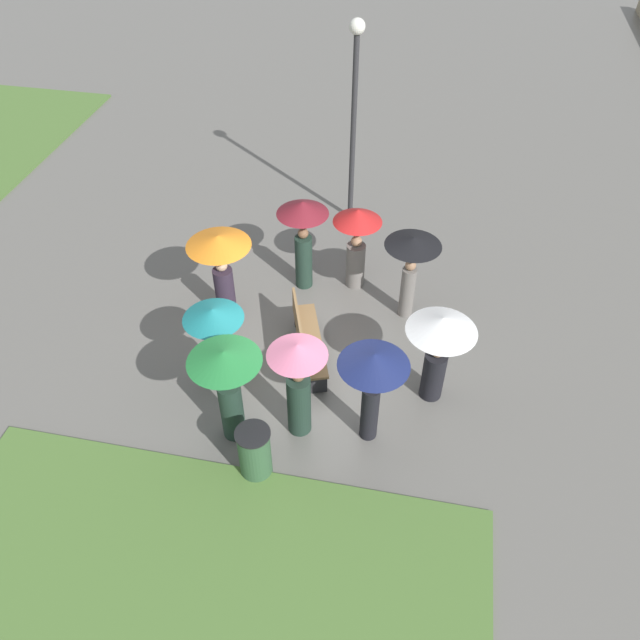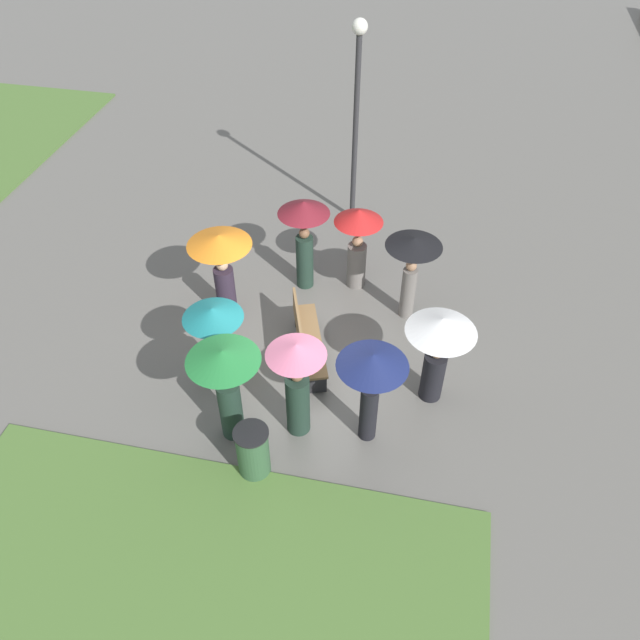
{
  "view_description": "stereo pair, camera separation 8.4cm",
  "coord_description": "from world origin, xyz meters",
  "px_view_note": "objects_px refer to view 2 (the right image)",
  "views": [
    {
      "loc": [
        -7.71,
        -1.83,
        8.42
      ],
      "look_at": [
        0.21,
        -0.24,
        0.86
      ],
      "focal_mm": 35.0,
      "sensor_mm": 36.0,
      "label": 1
    },
    {
      "loc": [
        -7.69,
        -1.91,
        8.42
      ],
      "look_at": [
        0.21,
        -0.24,
        0.86
      ],
      "focal_mm": 35.0,
      "sensor_mm": 36.0,
      "label": 2
    }
  ],
  "objects_px": {
    "park_bench": "(306,339)",
    "crowd_person_red": "(358,235)",
    "crowd_person_black": "(412,258)",
    "crowd_person_green": "(226,378)",
    "crowd_person_white": "(439,341)",
    "crowd_person_orange": "(221,259)",
    "lamp_post": "(357,100)",
    "crowd_person_pink": "(297,378)",
    "crowd_person_navy": "(372,375)",
    "trash_bin": "(253,452)",
    "crowd_person_teal": "(216,334)",
    "crowd_person_maroon": "(304,227)"
  },
  "relations": [
    {
      "from": "lamp_post",
      "to": "crowd_person_green",
      "type": "bearing_deg",
      "value": 172.93
    },
    {
      "from": "lamp_post",
      "to": "crowd_person_white",
      "type": "distance_m",
      "value": 5.88
    },
    {
      "from": "crowd_person_white",
      "to": "crowd_person_pink",
      "type": "height_order",
      "value": "crowd_person_pink"
    },
    {
      "from": "crowd_person_black",
      "to": "crowd_person_orange",
      "type": "bearing_deg",
      "value": -125.92
    },
    {
      "from": "crowd_person_black",
      "to": "lamp_post",
      "type": "bearing_deg",
      "value": 159.43
    },
    {
      "from": "trash_bin",
      "to": "crowd_person_orange",
      "type": "relative_size",
      "value": 0.51
    },
    {
      "from": "lamp_post",
      "to": "crowd_person_pink",
      "type": "relative_size",
      "value": 2.29
    },
    {
      "from": "crowd_person_white",
      "to": "trash_bin",
      "type": "bearing_deg",
      "value": 149.38
    },
    {
      "from": "lamp_post",
      "to": "crowd_person_maroon",
      "type": "height_order",
      "value": "lamp_post"
    },
    {
      "from": "crowd_person_teal",
      "to": "crowd_person_green",
      "type": "height_order",
      "value": "crowd_person_green"
    },
    {
      "from": "crowd_person_white",
      "to": "crowd_person_orange",
      "type": "distance_m",
      "value": 4.3
    },
    {
      "from": "park_bench",
      "to": "crowd_person_teal",
      "type": "relative_size",
      "value": 1.09
    },
    {
      "from": "trash_bin",
      "to": "crowd_person_white",
      "type": "xyz_separation_m",
      "value": [
        2.12,
        -2.55,
        0.84
      ]
    },
    {
      "from": "park_bench",
      "to": "crowd_person_red",
      "type": "bearing_deg",
      "value": -32.97
    },
    {
      "from": "crowd_person_orange",
      "to": "crowd_person_navy",
      "type": "xyz_separation_m",
      "value": [
        -2.36,
        -3.15,
        0.11
      ]
    },
    {
      "from": "park_bench",
      "to": "crowd_person_teal",
      "type": "xyz_separation_m",
      "value": [
        -0.92,
        1.31,
        0.74
      ]
    },
    {
      "from": "crowd_person_pink",
      "to": "crowd_person_black",
      "type": "bearing_deg",
      "value": 58.19
    },
    {
      "from": "crowd_person_orange",
      "to": "crowd_person_navy",
      "type": "bearing_deg",
      "value": -40.7
    },
    {
      "from": "park_bench",
      "to": "crowd_person_maroon",
      "type": "bearing_deg",
      "value": -6.1
    },
    {
      "from": "lamp_post",
      "to": "crowd_person_teal",
      "type": "xyz_separation_m",
      "value": [
        -5.67,
        1.35,
        -1.67
      ]
    },
    {
      "from": "crowd_person_black",
      "to": "crowd_person_maroon",
      "type": "xyz_separation_m",
      "value": [
        0.49,
        2.17,
        0.05
      ]
    },
    {
      "from": "crowd_person_teal",
      "to": "trash_bin",
      "type": "bearing_deg",
      "value": 81.83
    },
    {
      "from": "crowd_person_maroon",
      "to": "crowd_person_navy",
      "type": "bearing_deg",
      "value": -120.92
    },
    {
      "from": "crowd_person_orange",
      "to": "crowd_person_teal",
      "type": "height_order",
      "value": "crowd_person_orange"
    },
    {
      "from": "crowd_person_pink",
      "to": "trash_bin",
      "type": "bearing_deg",
      "value": -123.92
    },
    {
      "from": "lamp_post",
      "to": "crowd_person_red",
      "type": "height_order",
      "value": "lamp_post"
    },
    {
      "from": "crowd_person_black",
      "to": "park_bench",
      "type": "bearing_deg",
      "value": -94.74
    },
    {
      "from": "trash_bin",
      "to": "crowd_person_pink",
      "type": "relative_size",
      "value": 0.5
    },
    {
      "from": "crowd_person_black",
      "to": "crowd_person_maroon",
      "type": "relative_size",
      "value": 0.91
    },
    {
      "from": "crowd_person_green",
      "to": "crowd_person_red",
      "type": "height_order",
      "value": "crowd_person_green"
    },
    {
      "from": "lamp_post",
      "to": "crowd_person_orange",
      "type": "distance_m",
      "value": 4.58
    },
    {
      "from": "crowd_person_teal",
      "to": "crowd_person_pink",
      "type": "bearing_deg",
      "value": 114.76
    },
    {
      "from": "crowd_person_orange",
      "to": "crowd_person_black",
      "type": "distance_m",
      "value": 3.53
    },
    {
      "from": "park_bench",
      "to": "lamp_post",
      "type": "xyz_separation_m",
      "value": [
        4.75,
        -0.04,
        2.41
      ]
    },
    {
      "from": "crowd_person_navy",
      "to": "lamp_post",
      "type": "bearing_deg",
      "value": 102.24
    },
    {
      "from": "crowd_person_black",
      "to": "crowd_person_green",
      "type": "height_order",
      "value": "crowd_person_green"
    },
    {
      "from": "crowd_person_black",
      "to": "crowd_person_pink",
      "type": "relative_size",
      "value": 0.94
    },
    {
      "from": "lamp_post",
      "to": "crowd_person_red",
      "type": "xyz_separation_m",
      "value": [
        -2.47,
        -0.5,
        -1.63
      ]
    },
    {
      "from": "crowd_person_orange",
      "to": "crowd_person_maroon",
      "type": "bearing_deg",
      "value": 39.18
    },
    {
      "from": "lamp_post",
      "to": "crowd_person_pink",
      "type": "xyz_separation_m",
      "value": [
        -6.36,
        -0.2,
        -1.65
      ]
    },
    {
      "from": "lamp_post",
      "to": "crowd_person_black",
      "type": "relative_size",
      "value": 2.43
    },
    {
      "from": "crowd_person_green",
      "to": "crowd_person_red",
      "type": "bearing_deg",
      "value": 145.09
    },
    {
      "from": "crowd_person_orange",
      "to": "crowd_person_black",
      "type": "xyz_separation_m",
      "value": [
        0.72,
        -3.46,
        0.03
      ]
    },
    {
      "from": "park_bench",
      "to": "crowd_person_orange",
      "type": "relative_size",
      "value": 1.02
    },
    {
      "from": "park_bench",
      "to": "crowd_person_black",
      "type": "relative_size",
      "value": 1.05
    },
    {
      "from": "crowd_person_orange",
      "to": "crowd_person_navy",
      "type": "relative_size",
      "value": 1.0
    },
    {
      "from": "trash_bin",
      "to": "crowd_person_orange",
      "type": "height_order",
      "value": "crowd_person_orange"
    },
    {
      "from": "lamp_post",
      "to": "crowd_person_black",
      "type": "xyz_separation_m",
      "value": [
        -3.19,
        -1.63,
        -1.5
      ]
    },
    {
      "from": "crowd_person_pink",
      "to": "crowd_person_navy",
      "type": "distance_m",
      "value": 1.16
    },
    {
      "from": "crowd_person_maroon",
      "to": "crowd_person_navy",
      "type": "height_order",
      "value": "crowd_person_maroon"
    }
  ]
}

